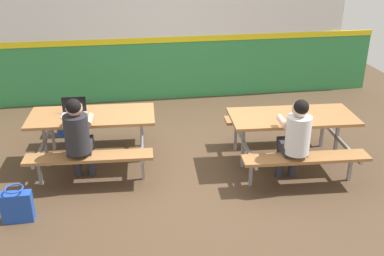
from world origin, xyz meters
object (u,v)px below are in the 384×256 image
Objects in this scene: picnic_table_left at (93,126)px; backpack_dark at (67,123)px; laptop_silver at (74,111)px; student_nearer at (78,135)px; picnic_table_right at (292,127)px; tote_bag_bright at (17,206)px; student_further at (296,136)px.

backpack_dark is at bearing 114.51° from picnic_table_left.
picnic_table_left is 5.17× the size of laptop_silver.
backpack_dark is (-0.47, 1.04, -0.36)m from picnic_table_left.
student_nearer is 2.74× the size of backpack_dark.
picnic_table_right is 3.99× the size of tote_bag_bright.
picnic_table_left is at bearing 56.69° from tote_bag_bright.
tote_bag_bright is (-3.48, -0.79, -0.38)m from picnic_table_right.
picnic_table_right is at bearing 12.86° from tote_bag_bright.
tote_bag_bright is (-3.32, -0.25, -0.51)m from student_further.
laptop_silver is (-2.89, 0.50, 0.21)m from picnic_table_right.
tote_bag_bright is (-0.35, -2.29, -0.02)m from backpack_dark.
tote_bag_bright is (-0.82, -1.25, -0.38)m from picnic_table_left.
student_nearer and student_further have the same top height.
student_nearer is at bearing -105.01° from picnic_table_left.
backpack_dark is 2.31m from tote_bag_bright.
student_further is (2.65, -0.45, 0.00)m from student_nearer.
laptop_silver reaches higher than picnic_table_left.
picnic_table_right is at bearing -25.44° from backpack_dark.
student_nearer is 2.81× the size of tote_bag_bright.
tote_bag_bright is at bearing -98.60° from backpack_dark.
student_nearer is at bearing -81.96° from laptop_silver.
student_further is at bearing -106.68° from picnic_table_right.
student_nearer is 3.64× the size of laptop_silver.
picnic_table_left is 3.90× the size of backpack_dark.
picnic_table_right is 1.42× the size of student_further.
picnic_table_left is at bearing -12.24° from laptop_silver.
tote_bag_bright is (-0.59, -1.30, -0.59)m from laptop_silver.
picnic_table_left is at bearing 74.99° from student_nearer.
laptop_silver is at bearing 98.04° from student_nearer.
picnic_table_right is 2.95m from laptop_silver.
picnic_table_left is 3.99× the size of tote_bag_bright.
student_nearer reaches higher than tote_bag_bright.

